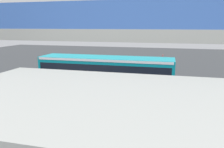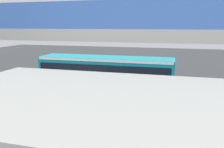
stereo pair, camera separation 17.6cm
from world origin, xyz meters
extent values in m
plane|color=#2D3033|center=(0.00, 0.00, 0.00)|extent=(80.00, 80.00, 0.00)
cube|color=#0C8493|center=(0.98, 1.40, 1.72)|extent=(11.50, 2.55, 2.86)
cube|color=black|center=(0.98, 1.40, 2.23)|extent=(11.04, 2.59, 0.90)
cube|color=white|center=(0.98, 1.40, 3.03)|extent=(11.27, 2.58, 0.20)
cube|color=black|center=(6.75, 1.40, 2.06)|extent=(0.04, 2.24, 1.20)
cylinder|color=black|center=(4.66, 2.68, 0.52)|extent=(1.04, 0.30, 1.04)
cylinder|color=black|center=(4.66, 0.13, 0.52)|extent=(1.04, 0.30, 1.04)
cylinder|color=black|center=(-2.70, 2.68, 0.52)|extent=(1.04, 0.30, 1.04)
cylinder|color=black|center=(-2.70, 0.13, 0.52)|extent=(1.04, 0.30, 1.04)
cylinder|color=black|center=(7.88, 4.49, 0.34)|extent=(0.68, 0.22, 0.68)
torus|color=black|center=(-7.34, 2.99, 0.36)|extent=(0.72, 0.06, 0.72)
cube|color=green|center=(-7.86, 2.99, 0.54)|extent=(0.89, 0.04, 0.04)
cylinder|color=green|center=(-8.05, 2.99, 0.74)|extent=(0.03, 0.03, 0.40)
cube|color=black|center=(-8.05, 2.99, 0.94)|extent=(0.20, 0.08, 0.04)
cylinder|color=green|center=(-7.47, 2.99, 0.91)|extent=(0.02, 0.44, 0.02)
cylinder|color=slate|center=(-3.66, -4.25, 1.40)|extent=(0.08, 0.08, 2.80)
cube|color=red|center=(-3.66, -4.25, 2.50)|extent=(0.04, 0.60, 0.60)
cube|color=silver|center=(-4.00, -2.69, 0.00)|extent=(2.00, 0.20, 0.01)
cube|color=silver|center=(0.00, -2.69, 0.00)|extent=(2.00, 0.20, 0.01)
cube|color=silver|center=(4.00, -2.69, 0.00)|extent=(2.00, 0.20, 0.01)
cube|color=gray|center=(0.00, 9.76, 5.41)|extent=(25.10, 2.60, 0.50)
cube|color=#3359A5|center=(0.00, 8.51, 6.21)|extent=(25.10, 0.08, 1.10)
cube|color=#3359A5|center=(0.00, 11.01, 6.21)|extent=(25.10, 0.08, 1.10)
cube|color=#192333|center=(-3.12, 12.18, 1.89)|extent=(7.65, 0.04, 2.94)
camera|label=1|loc=(-4.23, 19.63, 5.82)|focal=35.83mm
camera|label=2|loc=(-4.40, 19.58, 5.82)|focal=35.83mm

